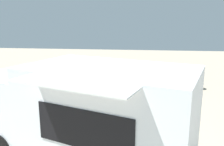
{
  "coord_description": "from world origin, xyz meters",
  "views": [
    {
      "loc": [
        6.79,
        1.98,
        3.29
      ],
      "look_at": [
        -2.88,
        0.79,
        1.1
      ],
      "focal_mm": 37.33,
      "sensor_mm": 36.0,
      "label": 1
    }
  ],
  "objects_px": {
    "person_customer": "(20,93)",
    "planter_flowering_side": "(164,82)",
    "food_truck": "(83,116)",
    "trash_bin": "(194,80)",
    "planter_flowering_near": "(52,82)",
    "planter_flowering_far": "(122,82)"
  },
  "relations": [
    {
      "from": "trash_bin",
      "to": "planter_flowering_near",
      "type": "bearing_deg",
      "value": -83.03
    },
    {
      "from": "food_truck",
      "to": "planter_flowering_side",
      "type": "distance_m",
      "value": 6.69
    },
    {
      "from": "planter_flowering_near",
      "to": "planter_flowering_side",
      "type": "height_order",
      "value": "planter_flowering_side"
    },
    {
      "from": "trash_bin",
      "to": "food_truck",
      "type": "bearing_deg",
      "value": -31.07
    },
    {
      "from": "person_customer",
      "to": "planter_flowering_side",
      "type": "xyz_separation_m",
      "value": [
        -2.33,
        6.14,
        0.07
      ]
    },
    {
      "from": "food_truck",
      "to": "trash_bin",
      "type": "bearing_deg",
      "value": 148.93
    },
    {
      "from": "planter_flowering_far",
      "to": "trash_bin",
      "type": "relative_size",
      "value": 0.76
    },
    {
      "from": "planter_flowering_far",
      "to": "planter_flowering_side",
      "type": "relative_size",
      "value": 0.86
    },
    {
      "from": "planter_flowering_far",
      "to": "planter_flowering_near",
      "type": "bearing_deg",
      "value": -82.67
    },
    {
      "from": "planter_flowering_side",
      "to": "trash_bin",
      "type": "distance_m",
      "value": 1.5
    },
    {
      "from": "planter_flowering_far",
      "to": "trash_bin",
      "type": "bearing_deg",
      "value": 96.61
    },
    {
      "from": "person_customer",
      "to": "planter_flowering_side",
      "type": "height_order",
      "value": "person_customer"
    },
    {
      "from": "trash_bin",
      "to": "planter_flowering_side",
      "type": "bearing_deg",
      "value": -78.99
    },
    {
      "from": "person_customer",
      "to": "planter_flowering_near",
      "type": "height_order",
      "value": "person_customer"
    },
    {
      "from": "person_customer",
      "to": "planter_flowering_near",
      "type": "xyz_separation_m",
      "value": [
        -1.77,
        0.72,
        0.01
      ]
    },
    {
      "from": "planter_flowering_far",
      "to": "food_truck",
      "type": "bearing_deg",
      "value": -4.05
    },
    {
      "from": "trash_bin",
      "to": "person_customer",
      "type": "bearing_deg",
      "value": -71.06
    },
    {
      "from": "food_truck",
      "to": "planter_flowering_near",
      "type": "distance_m",
      "value": 6.43
    },
    {
      "from": "food_truck",
      "to": "planter_flowering_near",
      "type": "height_order",
      "value": "food_truck"
    },
    {
      "from": "planter_flowering_far",
      "to": "planter_flowering_side",
      "type": "bearing_deg",
      "value": 93.32
    },
    {
      "from": "food_truck",
      "to": "planter_flowering_near",
      "type": "xyz_separation_m",
      "value": [
        -5.64,
        -2.99,
        -0.79
      ]
    },
    {
      "from": "food_truck",
      "to": "planter_flowering_side",
      "type": "bearing_deg",
      "value": 158.57
    }
  ]
}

